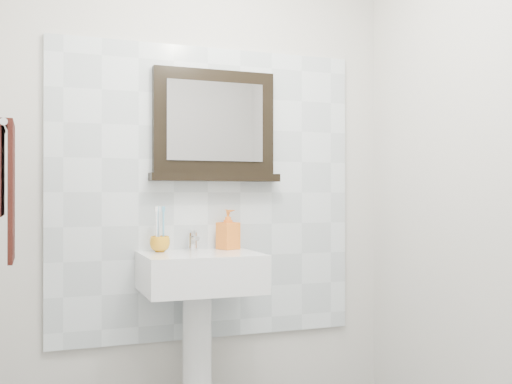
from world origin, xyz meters
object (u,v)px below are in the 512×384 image
toothbrush_cup (160,244)px  soap_dispenser (228,229)px  pedestal_sink (200,291)px  hand_towel (7,180)px  framed_mirror (214,129)px

toothbrush_cup → soap_dispenser: bearing=3.6°
pedestal_sink → soap_dispenser: (0.19, 0.13, 0.29)m
pedestal_sink → toothbrush_cup: 0.30m
pedestal_sink → soap_dispenser: soap_dispenser is taller
pedestal_sink → hand_towel: bearing=-165.3°
toothbrush_cup → pedestal_sink: bearing=-33.4°
pedestal_sink → hand_towel: (-0.84, -0.22, 0.52)m
framed_mirror → pedestal_sink: bearing=-124.4°
framed_mirror → soap_dispenser: bearing=-42.2°
toothbrush_cup → framed_mirror: (0.30, 0.07, 0.58)m
pedestal_sink → hand_towel: 1.01m
toothbrush_cup → hand_towel: hand_towel is taller
toothbrush_cup → framed_mirror: 0.66m
pedestal_sink → framed_mirror: bearing=55.6°
pedestal_sink → framed_mirror: framed_mirror is taller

